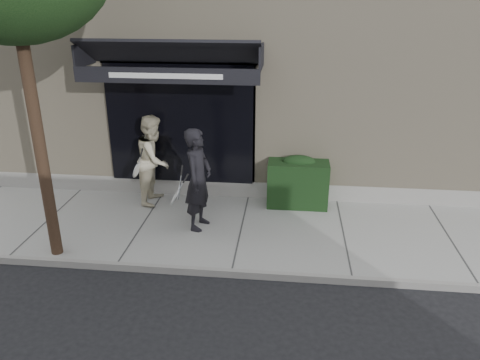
# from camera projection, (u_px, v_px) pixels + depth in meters

# --- Properties ---
(ground) EXTENTS (80.00, 80.00, 0.00)m
(ground) POSITION_uv_depth(u_px,v_px,m) (241.00, 233.00, 9.35)
(ground) COLOR black
(ground) RESTS_ON ground
(sidewalk) EXTENTS (20.00, 3.00, 0.12)m
(sidewalk) POSITION_uv_depth(u_px,v_px,m) (241.00, 230.00, 9.33)
(sidewalk) COLOR gray
(sidewalk) RESTS_ON ground
(curb) EXTENTS (20.00, 0.10, 0.14)m
(curb) POSITION_uv_depth(u_px,v_px,m) (232.00, 273.00, 7.89)
(curb) COLOR gray
(curb) RESTS_ON ground
(building_facade) EXTENTS (14.30, 8.04, 5.64)m
(building_facade) POSITION_uv_depth(u_px,v_px,m) (260.00, 60.00, 12.90)
(building_facade) COLOR #BBAC8F
(building_facade) RESTS_ON ground
(hedge) EXTENTS (1.30, 0.70, 1.14)m
(hedge) POSITION_uv_depth(u_px,v_px,m) (298.00, 182.00, 10.15)
(hedge) COLOR black
(hedge) RESTS_ON sidewalk
(pedestrian_front) EXTENTS (0.79, 0.96, 2.02)m
(pedestrian_front) POSITION_uv_depth(u_px,v_px,m) (198.00, 180.00, 8.99)
(pedestrian_front) COLOR black
(pedestrian_front) RESTS_ON sidewalk
(pedestrian_back) EXTENTS (0.82, 1.02, 1.96)m
(pedestrian_back) POSITION_uv_depth(u_px,v_px,m) (154.00, 159.00, 10.16)
(pedestrian_back) COLOR beige
(pedestrian_back) RESTS_ON sidewalk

